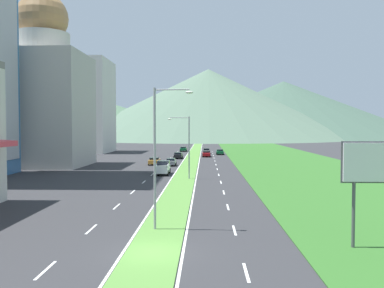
% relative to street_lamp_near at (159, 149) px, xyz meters
% --- Properties ---
extents(ground_plane, '(600.00, 600.00, 0.00)m').
position_rel_street_lamp_near_xyz_m(ground_plane, '(0.25, -5.43, -5.73)').
color(ground_plane, '#2D2D30').
extents(grass_median, '(3.20, 240.00, 0.06)m').
position_rel_street_lamp_near_xyz_m(grass_median, '(0.25, 54.57, -5.70)').
color(grass_median, '#518438').
rests_on(grass_median, ground_plane).
extents(grass_verge_right, '(24.00, 240.00, 0.06)m').
position_rel_street_lamp_near_xyz_m(grass_verge_right, '(20.85, 54.57, -5.70)').
color(grass_verge_right, '#2D6023').
rests_on(grass_verge_right, ground_plane).
extents(lane_dash_left_2, '(0.16, 2.80, 0.01)m').
position_rel_street_lamp_near_xyz_m(lane_dash_left_2, '(-4.85, -8.46, -5.72)').
color(lane_dash_left_2, silver).
rests_on(lane_dash_left_2, ground_plane).
extents(lane_dash_left_3, '(0.16, 2.80, 0.01)m').
position_rel_street_lamp_near_xyz_m(lane_dash_left_3, '(-4.85, 0.03, -5.72)').
color(lane_dash_left_3, silver).
rests_on(lane_dash_left_3, ground_plane).
extents(lane_dash_left_4, '(0.16, 2.80, 0.01)m').
position_rel_street_lamp_near_xyz_m(lane_dash_left_4, '(-4.85, 8.51, -5.72)').
color(lane_dash_left_4, silver).
rests_on(lane_dash_left_4, ground_plane).
extents(lane_dash_left_5, '(0.16, 2.80, 0.01)m').
position_rel_street_lamp_near_xyz_m(lane_dash_left_5, '(-4.85, 17.00, -5.72)').
color(lane_dash_left_5, silver).
rests_on(lane_dash_left_5, ground_plane).
extents(lane_dash_left_6, '(0.16, 2.80, 0.01)m').
position_rel_street_lamp_near_xyz_m(lane_dash_left_6, '(-4.85, 25.48, -5.72)').
color(lane_dash_left_6, silver).
rests_on(lane_dash_left_6, ground_plane).
extents(lane_dash_left_7, '(0.16, 2.80, 0.01)m').
position_rel_street_lamp_near_xyz_m(lane_dash_left_7, '(-4.85, 33.97, -5.72)').
color(lane_dash_left_7, silver).
rests_on(lane_dash_left_7, ground_plane).
extents(lane_dash_left_8, '(0.16, 2.80, 0.01)m').
position_rel_street_lamp_near_xyz_m(lane_dash_left_8, '(-4.85, 42.45, -5.72)').
color(lane_dash_left_8, silver).
rests_on(lane_dash_left_8, ground_plane).
extents(lane_dash_left_9, '(0.16, 2.80, 0.01)m').
position_rel_street_lamp_near_xyz_m(lane_dash_left_9, '(-4.85, 50.94, -5.72)').
color(lane_dash_left_9, silver).
rests_on(lane_dash_left_9, ground_plane).
extents(lane_dash_left_10, '(0.16, 2.80, 0.01)m').
position_rel_street_lamp_near_xyz_m(lane_dash_left_10, '(-4.85, 59.43, -5.72)').
color(lane_dash_left_10, silver).
rests_on(lane_dash_left_10, ground_plane).
extents(lane_dash_left_11, '(0.16, 2.80, 0.01)m').
position_rel_street_lamp_near_xyz_m(lane_dash_left_11, '(-4.85, 67.91, -5.72)').
color(lane_dash_left_11, silver).
rests_on(lane_dash_left_11, ground_plane).
extents(lane_dash_left_12, '(0.16, 2.80, 0.01)m').
position_rel_street_lamp_near_xyz_m(lane_dash_left_12, '(-4.85, 76.40, -5.72)').
color(lane_dash_left_12, silver).
rests_on(lane_dash_left_12, ground_plane).
extents(lane_dash_left_13, '(0.16, 2.80, 0.01)m').
position_rel_street_lamp_near_xyz_m(lane_dash_left_13, '(-4.85, 84.88, -5.72)').
color(lane_dash_left_13, silver).
rests_on(lane_dash_left_13, ground_plane).
extents(lane_dash_left_14, '(0.16, 2.80, 0.01)m').
position_rel_street_lamp_near_xyz_m(lane_dash_left_14, '(-4.85, 93.37, -5.72)').
color(lane_dash_left_14, silver).
rests_on(lane_dash_left_14, ground_plane).
extents(lane_dash_right_2, '(0.16, 2.80, 0.01)m').
position_rel_street_lamp_near_xyz_m(lane_dash_right_2, '(5.35, -8.46, -5.72)').
color(lane_dash_right_2, silver).
rests_on(lane_dash_right_2, ground_plane).
extents(lane_dash_right_3, '(0.16, 2.80, 0.01)m').
position_rel_street_lamp_near_xyz_m(lane_dash_right_3, '(5.35, 0.03, -5.72)').
color(lane_dash_right_3, silver).
rests_on(lane_dash_right_3, ground_plane).
extents(lane_dash_right_4, '(0.16, 2.80, 0.01)m').
position_rel_street_lamp_near_xyz_m(lane_dash_right_4, '(5.35, 8.51, -5.72)').
color(lane_dash_right_4, silver).
rests_on(lane_dash_right_4, ground_plane).
extents(lane_dash_right_5, '(0.16, 2.80, 0.01)m').
position_rel_street_lamp_near_xyz_m(lane_dash_right_5, '(5.35, 17.00, -5.72)').
color(lane_dash_right_5, silver).
rests_on(lane_dash_right_5, ground_plane).
extents(lane_dash_right_6, '(0.16, 2.80, 0.01)m').
position_rel_street_lamp_near_xyz_m(lane_dash_right_6, '(5.35, 25.48, -5.72)').
color(lane_dash_right_6, silver).
rests_on(lane_dash_right_6, ground_plane).
extents(lane_dash_right_7, '(0.16, 2.80, 0.01)m').
position_rel_street_lamp_near_xyz_m(lane_dash_right_7, '(5.35, 33.97, -5.72)').
color(lane_dash_right_7, silver).
rests_on(lane_dash_right_7, ground_plane).
extents(lane_dash_right_8, '(0.16, 2.80, 0.01)m').
position_rel_street_lamp_near_xyz_m(lane_dash_right_8, '(5.35, 42.45, -5.72)').
color(lane_dash_right_8, silver).
rests_on(lane_dash_right_8, ground_plane).
extents(lane_dash_right_9, '(0.16, 2.80, 0.01)m').
position_rel_street_lamp_near_xyz_m(lane_dash_right_9, '(5.35, 50.94, -5.72)').
color(lane_dash_right_9, silver).
rests_on(lane_dash_right_9, ground_plane).
extents(lane_dash_right_10, '(0.16, 2.80, 0.01)m').
position_rel_street_lamp_near_xyz_m(lane_dash_right_10, '(5.35, 59.43, -5.72)').
color(lane_dash_right_10, silver).
rests_on(lane_dash_right_10, ground_plane).
extents(lane_dash_right_11, '(0.16, 2.80, 0.01)m').
position_rel_street_lamp_near_xyz_m(lane_dash_right_11, '(5.35, 67.91, -5.72)').
color(lane_dash_right_11, silver).
rests_on(lane_dash_right_11, ground_plane).
extents(lane_dash_right_12, '(0.16, 2.80, 0.01)m').
position_rel_street_lamp_near_xyz_m(lane_dash_right_12, '(5.35, 76.40, -5.72)').
color(lane_dash_right_12, silver).
rests_on(lane_dash_right_12, ground_plane).
extents(lane_dash_right_13, '(0.16, 2.80, 0.01)m').
position_rel_street_lamp_near_xyz_m(lane_dash_right_13, '(5.35, 84.88, -5.72)').
color(lane_dash_right_13, silver).
rests_on(lane_dash_right_13, ground_plane).
extents(lane_dash_right_14, '(0.16, 2.80, 0.01)m').
position_rel_street_lamp_near_xyz_m(lane_dash_right_14, '(5.35, 93.37, -5.72)').
color(lane_dash_right_14, silver).
rests_on(lane_dash_right_14, ground_plane).
extents(edge_line_median_left, '(0.16, 240.00, 0.01)m').
position_rel_street_lamp_near_xyz_m(edge_line_median_left, '(-1.50, 54.57, -5.72)').
color(edge_line_median_left, silver).
rests_on(edge_line_median_left, ground_plane).
extents(edge_line_median_right, '(0.16, 240.00, 0.01)m').
position_rel_street_lamp_near_xyz_m(edge_line_median_right, '(2.00, 54.57, -5.72)').
color(edge_line_median_right, silver).
rests_on(edge_line_median_right, ground_plane).
extents(domed_building, '(15.52, 15.52, 32.08)m').
position_rel_street_lamp_near_xyz_m(domed_building, '(-26.84, 47.62, 7.64)').
color(domed_building, '#B7B2A8').
rests_on(domed_building, ground_plane).
extents(midrise_colored, '(16.92, 16.92, 26.30)m').
position_rel_street_lamp_near_xyz_m(midrise_colored, '(-32.48, 88.88, 7.42)').
color(midrise_colored, silver).
rests_on(midrise_colored, ground_plane).
extents(hill_far_left, '(170.72, 170.72, 26.35)m').
position_rel_street_lamp_near_xyz_m(hill_far_left, '(-70.37, 237.48, 7.44)').
color(hill_far_left, '#47664C').
rests_on(hill_far_left, ground_plane).
extents(hill_far_center, '(179.91, 179.91, 44.16)m').
position_rel_street_lamp_near_xyz_m(hill_far_center, '(5.16, 238.09, 16.35)').
color(hill_far_center, '#516B56').
rests_on(hill_far_center, ground_plane).
extents(hill_far_right, '(196.71, 196.71, 40.47)m').
position_rel_street_lamp_near_xyz_m(hill_far_right, '(60.30, 277.07, 14.51)').
color(hill_far_right, '#3D5647').
rests_on(hill_far_right, ground_plane).
extents(street_lamp_near, '(2.82, 0.39, 10.06)m').
position_rel_street_lamp_near_xyz_m(street_lamp_near, '(0.00, 0.00, 0.00)').
color(street_lamp_near, '#99999E').
rests_on(street_lamp_near, ground_plane).
extents(street_lamp_mid, '(3.06, 0.37, 8.74)m').
position_rel_street_lamp_near_xyz_m(street_lamp_mid, '(0.67, 28.71, -0.66)').
color(street_lamp_mid, '#99999E').
rests_on(street_lamp_mid, ground_plane).
extents(billboard_roadside, '(4.78, 0.28, 6.46)m').
position_rel_street_lamp_near_xyz_m(billboard_roadside, '(13.79, -4.11, -0.87)').
color(billboard_roadside, '#4C4C51').
rests_on(billboard_roadside, ground_plane).
extents(car_0, '(1.92, 4.06, 1.42)m').
position_rel_street_lamp_near_xyz_m(car_0, '(3.62, 84.45, -4.99)').
color(car_0, black).
rests_on(car_0, ground_plane).
extents(car_1, '(1.99, 4.78, 1.41)m').
position_rel_street_lamp_near_xyz_m(car_1, '(-3.22, 93.96, -5.00)').
color(car_1, '#0C5128').
rests_on(car_1, ground_plane).
extents(car_2, '(1.87, 4.03, 1.42)m').
position_rel_street_lamp_near_xyz_m(car_2, '(-3.15, 48.40, -4.99)').
color(car_2, slate).
rests_on(car_2, ground_plane).
extents(car_3, '(1.99, 4.77, 1.47)m').
position_rel_street_lamp_near_xyz_m(car_3, '(-2.97, 66.22, -4.96)').
color(car_3, black).
rests_on(car_3, ground_plane).
extents(car_4, '(2.02, 4.32, 1.46)m').
position_rel_street_lamp_near_xyz_m(car_4, '(-6.52, 50.25, -4.98)').
color(car_4, '#C6842D').
rests_on(car_4, ground_plane).
extents(car_5, '(2.02, 4.77, 1.44)m').
position_rel_street_lamp_near_xyz_m(car_5, '(3.56, 72.15, -4.98)').
color(car_5, maroon).
rests_on(car_5, ground_plane).
extents(car_6, '(1.95, 4.50, 1.40)m').
position_rel_street_lamp_near_xyz_m(car_6, '(7.13, 80.18, -5.00)').
color(car_6, '#0C5128').
rests_on(car_6, ground_plane).
extents(pickup_truck_0, '(2.18, 5.40, 2.00)m').
position_rel_street_lamp_near_xyz_m(pickup_truck_0, '(-3.28, 34.46, -4.75)').
color(pickup_truck_0, silver).
rests_on(pickup_truck_0, ground_plane).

